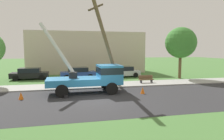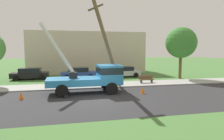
# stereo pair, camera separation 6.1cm
# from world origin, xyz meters

# --- Properties ---
(ground_plane) EXTENTS (120.00, 120.00, 0.00)m
(ground_plane) POSITION_xyz_m (0.00, 12.00, 0.00)
(ground_plane) COLOR #477538
(road_asphalt) EXTENTS (80.00, 8.48, 0.01)m
(road_asphalt) POSITION_xyz_m (0.00, 0.00, 0.00)
(road_asphalt) COLOR #2B2B2D
(road_asphalt) RESTS_ON ground
(sidewalk_strip) EXTENTS (80.00, 3.06, 0.10)m
(sidewalk_strip) POSITION_xyz_m (0.00, 5.77, 0.05)
(sidewalk_strip) COLOR #9E9E99
(sidewalk_strip) RESTS_ON ground
(utility_truck) EXTENTS (6.83, 3.21, 5.98)m
(utility_truck) POSITION_xyz_m (0.04, 2.68, 1.41)
(utility_truck) COLOR #2D84C6
(utility_truck) RESTS_ON ground
(leaning_utility_pole) EXTENTS (3.53, 2.79, 8.33)m
(leaning_utility_pole) POSITION_xyz_m (1.31, 3.70, 4.25)
(leaning_utility_pole) COLOR brown
(leaning_utility_pole) RESTS_ON ground
(traffic_cone_ahead) EXTENTS (0.36, 0.36, 0.56)m
(traffic_cone_ahead) POSITION_xyz_m (3.93, 1.32, 0.28)
(traffic_cone_ahead) COLOR orange
(traffic_cone_ahead) RESTS_ON ground
(traffic_cone_behind) EXTENTS (0.36, 0.36, 0.56)m
(traffic_cone_behind) POSITION_xyz_m (-5.58, 1.40, 0.28)
(traffic_cone_behind) COLOR orange
(traffic_cone_behind) RESTS_ON ground
(traffic_cone_curbside) EXTENTS (0.36, 0.36, 0.56)m
(traffic_cone_curbside) POSITION_xyz_m (2.16, 3.57, 0.28)
(traffic_cone_curbside) COLOR orange
(traffic_cone_curbside) RESTS_ON ground
(parked_sedan_black) EXTENTS (4.43, 2.08, 1.42)m
(parked_sedan_black) POSITION_xyz_m (-6.81, 11.75, 0.71)
(parked_sedan_black) COLOR black
(parked_sedan_black) RESTS_ON ground
(parked_sedan_blue) EXTENTS (4.48, 2.15, 1.42)m
(parked_sedan_blue) POSITION_xyz_m (-0.96, 11.30, 0.71)
(parked_sedan_blue) COLOR #263F99
(parked_sedan_blue) RESTS_ON ground
(parked_sedan_silver) EXTENTS (4.50, 2.20, 1.42)m
(parked_sedan_silver) POSITION_xyz_m (5.04, 11.41, 0.71)
(parked_sedan_silver) COLOR #B7B7BF
(parked_sedan_silver) RESTS_ON ground
(park_bench) EXTENTS (1.60, 0.45, 0.90)m
(park_bench) POSITION_xyz_m (6.07, 5.83, 0.46)
(park_bench) COLOR brown
(park_bench) RESTS_ON ground
(roadside_tree_far) EXTENTS (3.88, 3.88, 6.48)m
(roadside_tree_far) POSITION_xyz_m (11.77, 8.61, 4.52)
(roadside_tree_far) COLOR brown
(roadside_tree_far) RESTS_ON ground
(lowrise_building_backdrop) EXTENTS (18.00, 6.00, 6.40)m
(lowrise_building_backdrop) POSITION_xyz_m (0.84, 18.59, 3.20)
(lowrise_building_backdrop) COLOR beige
(lowrise_building_backdrop) RESTS_ON ground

